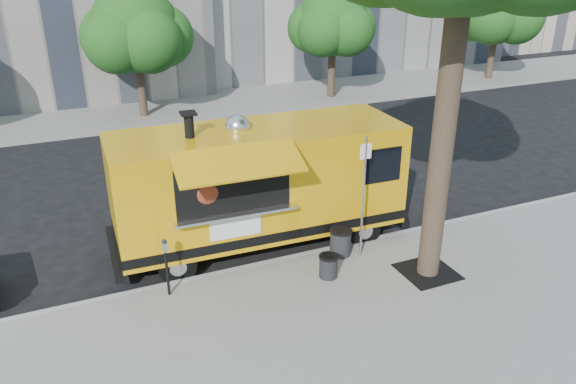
% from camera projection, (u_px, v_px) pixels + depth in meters
% --- Properties ---
extents(ground, '(120.00, 120.00, 0.00)m').
position_uv_depth(ground, '(276.00, 245.00, 14.26)').
color(ground, black).
rests_on(ground, ground).
extents(sidewalk, '(60.00, 6.00, 0.15)m').
position_uv_depth(sidewalk, '(354.00, 334.00, 10.87)').
color(sidewalk, gray).
rests_on(sidewalk, ground).
extents(curb, '(60.00, 0.14, 0.16)m').
position_uv_depth(curb, '(290.00, 259.00, 13.44)').
color(curb, '#999993').
rests_on(curb, ground).
extents(far_sidewalk, '(60.00, 5.00, 0.15)m').
position_uv_depth(far_sidewalk, '(163.00, 110.00, 25.55)').
color(far_sidewalk, gray).
rests_on(far_sidewalk, ground).
extents(tree_well, '(1.20, 1.20, 0.02)m').
position_uv_depth(tree_well, '(427.00, 272.00, 12.79)').
color(tree_well, black).
rests_on(tree_well, sidewalk).
extents(far_tree_b, '(3.60, 3.60, 5.50)m').
position_uv_depth(far_tree_b, '(135.00, 28.00, 22.99)').
color(far_tree_b, '#33261C').
rests_on(far_tree_b, far_sidewalk).
extents(far_tree_c, '(3.24, 3.24, 5.21)m').
position_uv_depth(far_tree_c, '(333.00, 21.00, 26.06)').
color(far_tree_c, '#33261C').
rests_on(far_tree_c, far_sidewalk).
extents(far_tree_d, '(3.78, 3.78, 5.64)m').
position_uv_depth(far_tree_d, '(498.00, 8.00, 29.79)').
color(far_tree_d, '#33261C').
rests_on(far_tree_d, far_sidewalk).
extents(sign_post, '(0.28, 0.06, 3.00)m').
position_uv_depth(sign_post, '(363.00, 191.00, 12.77)').
color(sign_post, silver).
rests_on(sign_post, sidewalk).
extents(parking_meter, '(0.11, 0.11, 1.33)m').
position_uv_depth(parking_meter, '(166.00, 261.00, 11.63)').
color(parking_meter, black).
rests_on(parking_meter, sidewalk).
extents(food_truck, '(7.34, 3.49, 3.60)m').
position_uv_depth(food_truck, '(258.00, 183.00, 13.58)').
color(food_truck, '#E1A10B').
rests_on(food_truck, ground).
extents(trash_bin_left, '(0.55, 0.55, 0.65)m').
position_uv_depth(trash_bin_left, '(340.00, 241.00, 13.38)').
color(trash_bin_left, black).
rests_on(trash_bin_left, sidewalk).
extents(trash_bin_right, '(0.44, 0.44, 0.53)m').
position_uv_depth(trash_bin_right, '(328.00, 265.00, 12.50)').
color(trash_bin_right, black).
rests_on(trash_bin_right, sidewalk).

